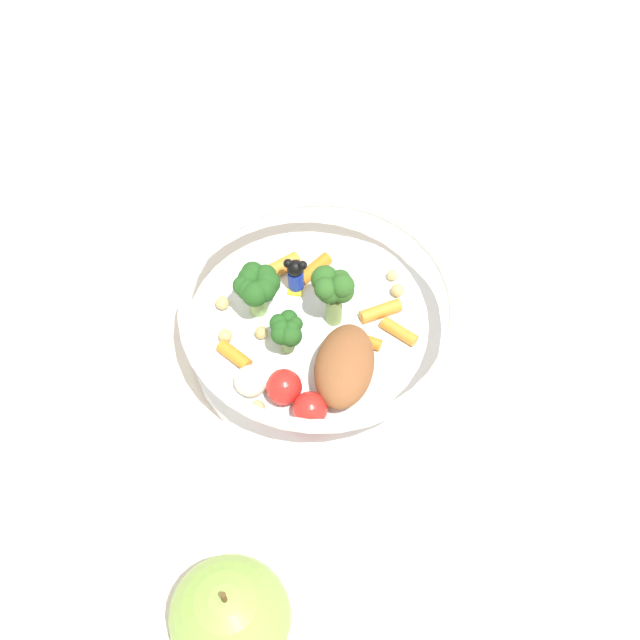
# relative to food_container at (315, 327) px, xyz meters

# --- Properties ---
(ground_plane) EXTENTS (2.40, 2.40, 0.00)m
(ground_plane) POSITION_rel_food_container_xyz_m (-0.02, -0.02, -0.03)
(ground_plane) COLOR silver
(food_container) EXTENTS (0.23, 0.23, 0.07)m
(food_container) POSITION_rel_food_container_xyz_m (0.00, 0.00, 0.00)
(food_container) COLOR white
(food_container) RESTS_ON ground_plane
(loose_apple) EXTENTS (0.08, 0.08, 0.09)m
(loose_apple) POSITION_rel_food_container_xyz_m (0.08, 0.22, 0.01)
(loose_apple) COLOR #8CB74C
(loose_apple) RESTS_ON ground_plane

